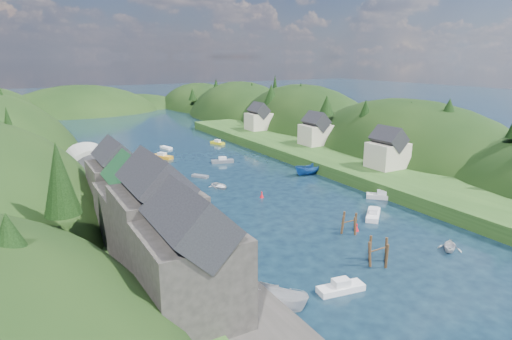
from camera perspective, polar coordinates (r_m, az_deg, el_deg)
ground at (r=98.08m, az=-6.43°, el=0.59°), size 600.00×600.00×0.00m
hillside_right at (r=142.94m, az=6.25°, el=2.07°), size 36.00×245.56×48.00m
far_hills at (r=217.68m, az=-19.33°, el=4.81°), size 103.00×68.00×44.00m
hill_trees at (r=109.51m, az=-9.17°, el=7.92°), size 92.58×149.71×12.93m
quay_left at (r=63.26m, az=-15.53°, el=-7.03°), size 12.00×110.00×2.00m
terrace_left_grass at (r=62.04m, az=-21.85°, el=-7.78°), size 12.00×110.00×2.50m
quayside_buildings at (r=48.30m, az=-14.16°, el=-6.10°), size 8.00×35.84×12.90m
boat_sheds at (r=79.45m, az=-20.65°, el=0.25°), size 7.00×21.00×7.50m
terrace_right at (r=102.09m, az=8.84°, el=1.77°), size 16.00×120.00×2.40m
right_bank_cottages at (r=109.43m, az=7.44°, el=5.18°), size 9.00×59.24×8.41m
piling_cluster_near at (r=53.88m, az=15.97°, el=-10.69°), size 3.19×2.98×3.70m
piling_cluster_far at (r=62.13m, az=12.30°, el=-7.17°), size 2.93×2.76×3.26m
channel_buoy_near at (r=62.93m, az=13.26°, el=-7.50°), size 0.70×0.70×1.10m
channel_buoy_far at (r=75.30m, az=0.77°, el=-3.35°), size 0.70×0.70×1.10m
moored_boats at (r=72.83m, az=2.85°, el=-3.81°), size 39.13×84.36×2.48m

